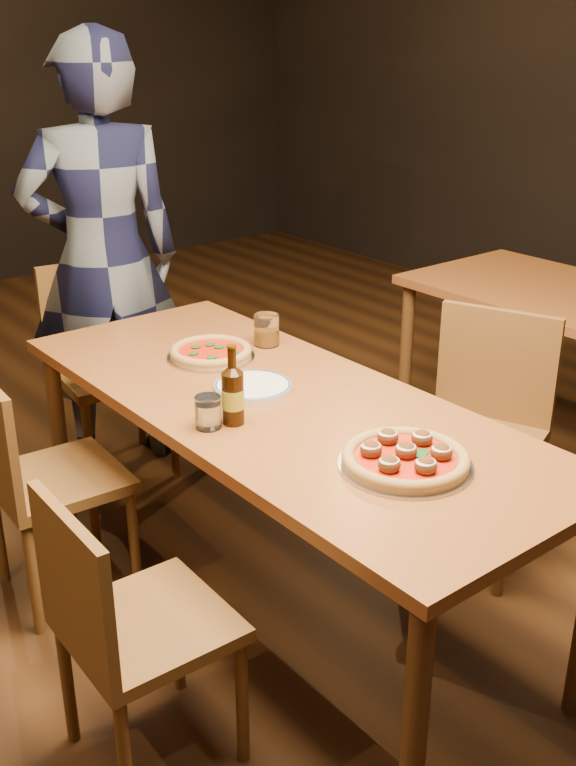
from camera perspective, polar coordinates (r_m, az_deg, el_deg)
ground at (r=3.04m, az=-0.61°, el=-14.13°), size 9.00×9.00×0.00m
room_shell at (r=2.43m, az=-0.80°, el=23.56°), size 9.00×9.00×9.00m
table_main at (r=2.68m, az=-0.67°, el=-2.47°), size 0.80×2.00×0.75m
chair_main_nw at (r=2.28m, az=-9.33°, el=-15.51°), size 0.41×0.41×0.84m
chair_main_sw at (r=2.95m, az=-15.11°, el=-6.08°), size 0.43×0.43×0.88m
chair_main_e at (r=3.09m, az=12.30°, el=-3.75°), size 0.57×0.57×0.94m
chair_end at (r=3.69m, az=-11.70°, el=0.82°), size 0.49×0.49×0.95m
pizza_meatball at (r=2.27m, az=7.87°, el=-4.98°), size 0.36×0.36×0.07m
pizza_margherita at (r=2.99m, az=-5.18°, el=2.06°), size 0.31×0.31×0.04m
plate_stack at (r=2.71m, az=-2.36°, el=-0.30°), size 0.24×0.24×0.02m
beer_bottle at (r=2.47m, az=-3.70°, el=-0.90°), size 0.07×0.07×0.24m
water_glass at (r=2.46m, az=-5.37°, el=-1.95°), size 0.08×0.08×0.10m
amber_glass at (r=3.09m, az=-1.44°, el=3.56°), size 0.09×0.09×0.11m
diner at (r=3.70m, az=-12.26°, el=8.06°), size 0.77×0.63×1.83m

